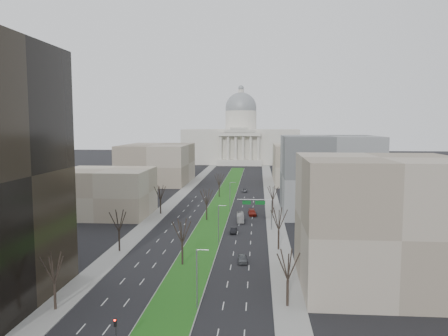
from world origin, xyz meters
The scene contains 29 objects.
ground centered at (0.00, 120.00, 0.00)m, with size 600.00×600.00×0.00m, color black.
median centered at (0.00, 118.99, 0.10)m, with size 8.00×222.03×0.20m.
sidewalk_left centered at (-17.50, 95.00, 0.07)m, with size 5.00×330.00×0.15m, color gray.
sidewalk_right centered at (17.50, 95.00, 0.07)m, with size 5.00×330.00×0.15m, color gray.
capitol centered at (0.00, 269.59, 16.31)m, with size 80.00×46.00×55.00m.
building_beige_left centered at (-33.00, 85.00, 7.00)m, with size 26.00×22.00×14.00m, color tan.
building_tan_right centered at (33.00, 32.00, 11.00)m, with size 26.00×24.00×22.00m, color gray.
building_grey_right centered at (34.00, 92.00, 12.00)m, with size 28.00×26.00×24.00m, color slate.
building_far_left centered at (-35.00, 160.00, 9.00)m, with size 30.00×40.00×18.00m, color gray.
building_far_right centered at (35.00, 165.00, 9.00)m, with size 30.00×40.00×18.00m, color tan.
tree_left_near centered at (-17.20, 18.00, 6.61)m, with size 5.10×5.10×9.18m.
tree_left_mid centered at (-17.20, 48.00, 7.00)m, with size 5.40×5.40×9.72m.
tree_left_far centered at (-17.20, 88.00, 6.84)m, with size 5.28×5.28×9.50m.
tree_right_near centered at (17.20, 22.00, 6.69)m, with size 5.16×5.16×9.29m.
tree_right_mid centered at (17.20, 52.00, 7.16)m, with size 5.52×5.52×9.94m.
tree_right_far centered at (17.20, 92.00, 6.53)m, with size 5.04×5.04×9.07m.
tree_median_a centered at (-2.00, 40.00, 7.00)m, with size 5.40×5.40×9.72m.
tree_median_b centered at (-2.00, 80.00, 7.00)m, with size 5.40×5.40×9.72m.
tree_median_c centered at (-2.00, 120.00, 7.00)m, with size 5.40×5.40×9.72m.
streetlamp_median_a centered at (3.76, 20.00, 4.81)m, with size 1.90×0.20×9.16m.
streetlamp_median_b centered at (3.76, 55.00, 4.81)m, with size 1.90×0.20×9.16m.
streetlamp_median_c centered at (3.76, 95.00, 4.81)m, with size 1.90×0.20×9.16m.
traffic_signal_median centered at (-4.30, 6.93, 2.79)m, with size 0.32×0.41×4.30m.
mast_arm_signs centered at (13.49, 70.03, 6.11)m, with size 9.12×0.24×8.09m.
car_grey_near centered at (9.63, 42.68, 0.75)m, with size 1.77×4.41×1.50m, color #4E5155.
car_black centered at (6.53, 66.11, 0.69)m, with size 1.46×4.20×1.38m, color black.
car_red centered at (10.92, 88.25, 0.82)m, with size 2.29×5.64×1.64m, color maroon.
car_grey_far centered at (7.12, 134.01, 0.61)m, with size 2.03×4.41×1.22m, color #54565C.
box_van centered at (7.68, 79.86, 1.14)m, with size 1.91×8.16×2.27m, color silver.
Camera 1 is at (12.66, -42.10, 27.46)m, focal length 35.00 mm.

